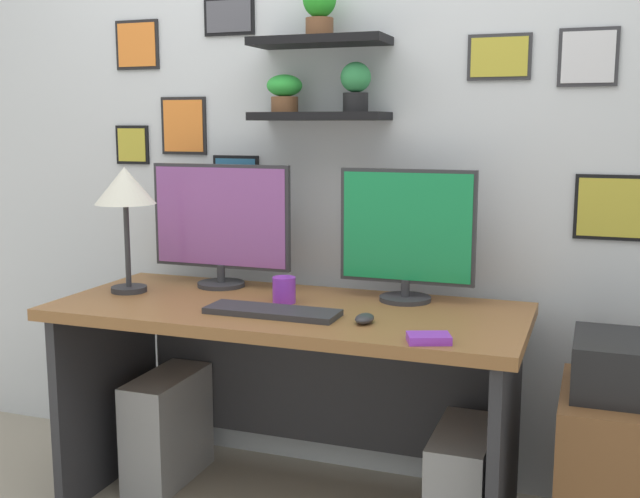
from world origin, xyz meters
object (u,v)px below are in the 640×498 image
(scissors_tray, at_px, (429,338))
(printer, at_px, (639,368))
(monitor_left, at_px, (221,222))
(coffee_mug, at_px, (284,290))
(computer_tower_left, at_px, (168,427))
(drawer_cabinet, at_px, (631,481))
(keyboard, at_px, (272,311))
(computer_mouse, at_px, (365,319))
(monitor_right, at_px, (407,234))
(computer_tower_right, at_px, (462,487))
(desk, at_px, (294,361))
(desk_lamp, at_px, (125,192))

(scissors_tray, relative_size, printer, 0.32)
(monitor_left, bearing_deg, coffee_mug, -28.18)
(monitor_left, xyz_separation_m, computer_tower_left, (-0.18, -0.14, -0.79))
(drawer_cabinet, xyz_separation_m, computer_tower_left, (-1.65, 0.02, -0.07))
(keyboard, xyz_separation_m, computer_mouse, (0.31, -0.00, 0.01))
(monitor_right, height_order, coffee_mug, monitor_right)
(scissors_tray, relative_size, drawer_cabinet, 0.22)
(printer, bearing_deg, computer_tower_right, -175.01)
(desk, distance_m, keyboard, 0.29)
(computer_mouse, relative_size, drawer_cabinet, 0.16)
(monitor_right, distance_m, computer_mouse, 0.42)
(computer_mouse, bearing_deg, scissors_tray, -31.27)
(computer_tower_left, bearing_deg, monitor_left, 37.88)
(monitor_left, bearing_deg, drawer_cabinet, -6.25)
(coffee_mug, bearing_deg, keyboard, -80.84)
(desk_lamp, xyz_separation_m, printer, (1.75, 0.05, -0.48))
(computer_tower_left, xyz_separation_m, computer_tower_right, (1.14, -0.07, -0.02))
(computer_mouse, xyz_separation_m, coffee_mug, (-0.34, 0.17, 0.03))
(desk, xyz_separation_m, keyboard, (-0.00, -0.18, 0.22))
(coffee_mug, bearing_deg, printer, 0.75)
(monitor_right, xyz_separation_m, computer_tower_right, (0.25, -0.21, -0.79))
(computer_tower_left, bearing_deg, desk_lamp, -143.33)
(computer_tower_left, distance_m, computer_tower_right, 1.14)
(desk_lamp, relative_size, coffee_mug, 5.09)
(coffee_mug, height_order, scissors_tray, coffee_mug)
(monitor_right, bearing_deg, scissors_tray, -69.20)
(drawer_cabinet, height_order, computer_tower_right, drawer_cabinet)
(monitor_left, height_order, desk_lamp, monitor_left)
(monitor_left, height_order, keyboard, monitor_left)
(desk, xyz_separation_m, computer_mouse, (0.31, -0.19, 0.23))
(desk, bearing_deg, computer_tower_left, 177.18)
(printer, relative_size, computer_tower_right, 0.95)
(coffee_mug, bearing_deg, monitor_right, 24.53)
(coffee_mug, xyz_separation_m, scissors_tray, (0.57, -0.31, -0.03))
(keyboard, height_order, scissors_tray, scissors_tray)
(keyboard, bearing_deg, drawer_cabinet, 9.34)
(monitor_right, bearing_deg, desk, -155.54)
(desk_lamp, relative_size, printer, 1.20)
(monitor_right, bearing_deg, computer_tower_left, -171.30)
(monitor_left, xyz_separation_m, scissors_tray, (0.90, -0.49, -0.23))
(monitor_left, distance_m, computer_tower_left, 0.82)
(computer_tower_right, bearing_deg, computer_tower_left, 176.52)
(desk_lamp, bearing_deg, monitor_right, 11.97)
(desk, distance_m, drawer_cabinet, 1.15)
(printer, bearing_deg, computer_tower_left, 179.14)
(keyboard, relative_size, computer_tower_right, 1.10)
(scissors_tray, height_order, computer_tower_left, scissors_tray)
(scissors_tray, xyz_separation_m, printer, (0.57, 0.33, -0.12))
(keyboard, bearing_deg, monitor_left, 135.94)
(computer_mouse, height_order, scissors_tray, computer_mouse)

